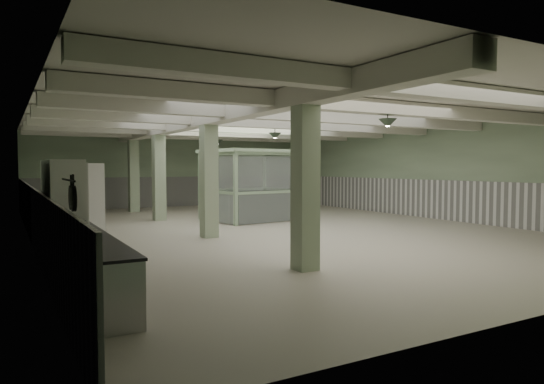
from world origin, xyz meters
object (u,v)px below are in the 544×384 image
guard_booth (252,173)px  filing_cabinet (297,202)px  prep_counter (81,263)px  walkin_cooler (64,218)px

guard_booth → filing_cabinet: (1.89, -0.20, -1.16)m
filing_cabinet → guard_booth: bearing=159.1°
prep_counter → filing_cabinet: filing_cabinet is taller
prep_counter → guard_booth: guard_booth is taller
prep_counter → filing_cabinet: (9.04, 7.86, 0.16)m
walkin_cooler → guard_booth: guard_booth is taller
prep_counter → guard_booth: size_ratio=1.37×
walkin_cooler → filing_cabinet: walkin_cooler is taller
prep_counter → guard_booth: 10.86m
guard_booth → filing_cabinet: 2.23m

